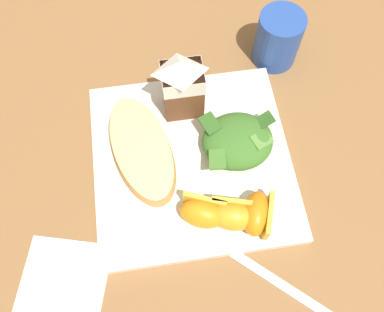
{
  "coord_description": "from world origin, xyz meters",
  "views": [
    {
      "loc": [
        -0.03,
        -0.23,
        0.54
      ],
      "look_at": [
        0.0,
        0.0,
        0.03
      ],
      "focal_mm": 37.73,
      "sensor_mm": 36.0,
      "label": 1
    }
  ],
  "objects_px": {
    "orange_wedge_front": "(202,213)",
    "metal_fork": "(255,267)",
    "orange_wedge_rear": "(257,214)",
    "drinking_blue_cup": "(278,39)",
    "milk_carton": "(180,85)",
    "orange_wedge_middle": "(232,215)",
    "paper_napkin": "(63,282)",
    "cheesy_pizza_bread": "(142,151)",
    "white_plate": "(192,161)",
    "green_salad_pile": "(238,141)"
  },
  "relations": [
    {
      "from": "metal_fork",
      "to": "green_salad_pile",
      "type": "bearing_deg",
      "value": 87.71
    },
    {
      "from": "orange_wedge_middle",
      "to": "orange_wedge_front",
      "type": "bearing_deg",
      "value": 166.54
    },
    {
      "from": "paper_napkin",
      "to": "metal_fork",
      "type": "bearing_deg",
      "value": -4.18
    },
    {
      "from": "green_salad_pile",
      "to": "metal_fork",
      "type": "bearing_deg",
      "value": -92.29
    },
    {
      "from": "orange_wedge_middle",
      "to": "paper_napkin",
      "type": "distance_m",
      "value": 0.23
    },
    {
      "from": "orange_wedge_middle",
      "to": "drinking_blue_cup",
      "type": "xyz_separation_m",
      "value": [
        0.12,
        0.27,
        0.01
      ]
    },
    {
      "from": "milk_carton",
      "to": "orange_wedge_front",
      "type": "xyz_separation_m",
      "value": [
        0.0,
        -0.17,
        -0.04
      ]
    },
    {
      "from": "white_plate",
      "to": "paper_napkin",
      "type": "height_order",
      "value": "white_plate"
    },
    {
      "from": "green_salad_pile",
      "to": "metal_fork",
      "type": "relative_size",
      "value": 0.7
    },
    {
      "from": "orange_wedge_middle",
      "to": "drinking_blue_cup",
      "type": "height_order",
      "value": "drinking_blue_cup"
    },
    {
      "from": "milk_carton",
      "to": "cheesy_pizza_bread",
      "type": "bearing_deg",
      "value": -132.11
    },
    {
      "from": "cheesy_pizza_bread",
      "to": "paper_napkin",
      "type": "distance_m",
      "value": 0.2
    },
    {
      "from": "green_salad_pile",
      "to": "orange_wedge_middle",
      "type": "bearing_deg",
      "value": -104.82
    },
    {
      "from": "orange_wedge_rear",
      "to": "drinking_blue_cup",
      "type": "distance_m",
      "value": 0.28
    },
    {
      "from": "milk_carton",
      "to": "orange_wedge_rear",
      "type": "xyz_separation_m",
      "value": [
        0.07,
        -0.19,
        -0.04
      ]
    },
    {
      "from": "cheesy_pizza_bread",
      "to": "orange_wedge_rear",
      "type": "bearing_deg",
      "value": -39.07
    },
    {
      "from": "orange_wedge_rear",
      "to": "metal_fork",
      "type": "distance_m",
      "value": 0.07
    },
    {
      "from": "cheesy_pizza_bread",
      "to": "green_salad_pile",
      "type": "xyz_separation_m",
      "value": [
        0.13,
        -0.01,
        0.0
      ]
    },
    {
      "from": "cheesy_pizza_bread",
      "to": "metal_fork",
      "type": "relative_size",
      "value": 1.21
    },
    {
      "from": "orange_wedge_rear",
      "to": "orange_wedge_front",
      "type": "bearing_deg",
      "value": 170.24
    },
    {
      "from": "green_salad_pile",
      "to": "orange_wedge_middle",
      "type": "relative_size",
      "value": 1.58
    },
    {
      "from": "white_plate",
      "to": "metal_fork",
      "type": "bearing_deg",
      "value": -69.64
    },
    {
      "from": "milk_carton",
      "to": "orange_wedge_front",
      "type": "bearing_deg",
      "value": -88.9
    },
    {
      "from": "orange_wedge_front",
      "to": "paper_napkin",
      "type": "distance_m",
      "value": 0.2
    },
    {
      "from": "metal_fork",
      "to": "drinking_blue_cup",
      "type": "bearing_deg",
      "value": 72.82
    },
    {
      "from": "orange_wedge_front",
      "to": "metal_fork",
      "type": "relative_size",
      "value": 0.46
    },
    {
      "from": "cheesy_pizza_bread",
      "to": "metal_fork",
      "type": "distance_m",
      "value": 0.22
    },
    {
      "from": "cheesy_pizza_bread",
      "to": "milk_carton",
      "type": "xyz_separation_m",
      "value": [
        0.07,
        0.07,
        0.04
      ]
    },
    {
      "from": "green_salad_pile",
      "to": "orange_wedge_front",
      "type": "bearing_deg",
      "value": -124.63
    },
    {
      "from": "green_salad_pile",
      "to": "paper_napkin",
      "type": "distance_m",
      "value": 0.3
    },
    {
      "from": "orange_wedge_middle",
      "to": "metal_fork",
      "type": "bearing_deg",
      "value": -71.99
    },
    {
      "from": "orange_wedge_front",
      "to": "orange_wedge_rear",
      "type": "distance_m",
      "value": 0.07
    },
    {
      "from": "green_salad_pile",
      "to": "drinking_blue_cup",
      "type": "relative_size",
      "value": 1.2
    },
    {
      "from": "milk_carton",
      "to": "orange_wedge_rear",
      "type": "bearing_deg",
      "value": -68.2
    },
    {
      "from": "orange_wedge_rear",
      "to": "drinking_blue_cup",
      "type": "height_order",
      "value": "drinking_blue_cup"
    },
    {
      "from": "orange_wedge_middle",
      "to": "white_plate",
      "type": "bearing_deg",
      "value": 111.9
    },
    {
      "from": "orange_wedge_middle",
      "to": "metal_fork",
      "type": "height_order",
      "value": "orange_wedge_middle"
    },
    {
      "from": "orange_wedge_middle",
      "to": "metal_fork",
      "type": "xyz_separation_m",
      "value": [
        0.02,
        -0.06,
        -0.03
      ]
    },
    {
      "from": "white_plate",
      "to": "cheesy_pizza_bread",
      "type": "xyz_separation_m",
      "value": [
        -0.07,
        0.01,
        0.03
      ]
    },
    {
      "from": "white_plate",
      "to": "orange_wedge_middle",
      "type": "height_order",
      "value": "orange_wedge_middle"
    },
    {
      "from": "orange_wedge_front",
      "to": "metal_fork",
      "type": "height_order",
      "value": "orange_wedge_front"
    },
    {
      "from": "metal_fork",
      "to": "white_plate",
      "type": "bearing_deg",
      "value": 110.36
    },
    {
      "from": "green_salad_pile",
      "to": "paper_napkin",
      "type": "xyz_separation_m",
      "value": [
        -0.26,
        -0.15,
        -0.03
      ]
    },
    {
      "from": "orange_wedge_front",
      "to": "orange_wedge_rear",
      "type": "xyz_separation_m",
      "value": [
        0.07,
        -0.01,
        0.0
      ]
    },
    {
      "from": "white_plate",
      "to": "orange_wedge_front",
      "type": "distance_m",
      "value": 0.09
    },
    {
      "from": "paper_napkin",
      "to": "orange_wedge_middle",
      "type": "bearing_deg",
      "value": 11.44
    },
    {
      "from": "white_plate",
      "to": "paper_napkin",
      "type": "relative_size",
      "value": 2.55
    },
    {
      "from": "cheesy_pizza_bread",
      "to": "green_salad_pile",
      "type": "height_order",
      "value": "green_salad_pile"
    },
    {
      "from": "orange_wedge_rear",
      "to": "paper_napkin",
      "type": "bearing_deg",
      "value": -170.61
    },
    {
      "from": "milk_carton",
      "to": "drinking_blue_cup",
      "type": "bearing_deg",
      "value": 27.1
    }
  ]
}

